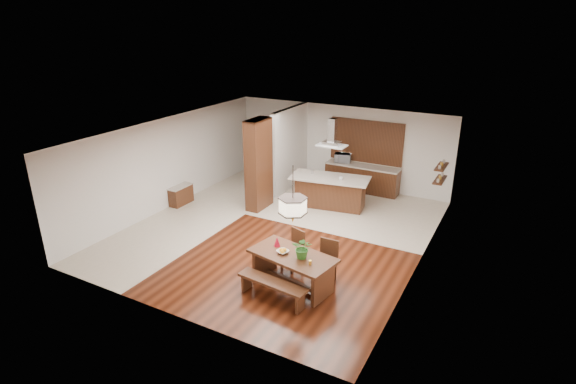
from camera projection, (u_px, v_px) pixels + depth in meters
The scene contains 25 objects.
room_shell at pixel (278, 162), 12.26m from camera, with size 9.00×9.04×2.92m.
tile_hallway at pixel (203, 212), 14.22m from camera, with size 2.50×9.00×0.01m, color beige.
tile_kitchen at pixel (351, 208), 14.50m from camera, with size 5.50×4.00×0.01m, color beige.
soffit_band at pixel (278, 133), 11.96m from camera, with size 8.00×9.00×0.02m, color #37190D.
partition_pier at pixel (259, 165), 14.09m from camera, with size 0.45×1.00×2.90m, color black.
partition_stub at pixel (290, 149), 15.81m from camera, with size 0.18×2.40×2.90m, color silver.
hallway_console at pixel (181, 195), 14.74m from camera, with size 0.37×0.88×0.63m, color black.
hallway_doorway at pixel (274, 148), 17.43m from camera, with size 1.10×0.20×2.10m, color black.
rear_counter at pixel (362, 178), 15.83m from camera, with size 2.60×0.62×0.95m.
kitchen_window at pixel (367, 141), 15.59m from camera, with size 2.60×0.08×1.50m, color brown.
shelf_lower at pixel (440, 180), 12.92m from camera, with size 0.26×0.90×0.04m, color black.
shelf_upper at pixel (442, 167), 12.77m from camera, with size 0.26×0.90×0.04m, color black.
dining_table at pixel (293, 263), 10.10m from camera, with size 2.09×1.32×0.81m.
dining_bench at pixel (272, 290), 9.72m from camera, with size 1.65×0.36×0.46m, color black, non-canonical shape.
dining_chair_left at pixel (292, 250), 10.85m from camera, with size 0.44×0.44×1.00m, color black, non-canonical shape.
dining_chair_right at pixel (325, 263), 10.28m from camera, with size 0.45×0.45×1.03m, color black, non-canonical shape.
pendant_lantern at pixel (293, 195), 9.51m from camera, with size 0.64×0.64×1.31m, color #F6E2BD, non-canonical shape.
foliage_plant at pixel (303, 248), 9.79m from camera, with size 0.44×0.38×0.49m, color #2D6C24.
fruit_bowl at pixel (283, 252), 10.08m from camera, with size 0.26×0.26×0.06m, color #BAAEA3.
napkin_cone at pixel (277, 241), 10.35m from camera, with size 0.15×0.15×0.24m, color #A70B20.
gold_ornament at pixel (310, 262), 9.60m from camera, with size 0.07×0.07×0.10m, color gold.
kitchen_island at pixel (330, 191), 14.48m from camera, with size 2.62×1.46×1.03m.
range_hood at pixel (332, 132), 13.79m from camera, with size 0.90×0.55×0.87m, color silver, non-canonical shape.
island_cup at pixel (341, 178), 14.00m from camera, with size 0.13×0.13×0.10m, color silver.
microwave at pixel (343, 158), 15.96m from camera, with size 0.56×0.38×0.31m, color silver.
Camera 1 is at (5.81, -10.19, 5.73)m, focal length 28.00 mm.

